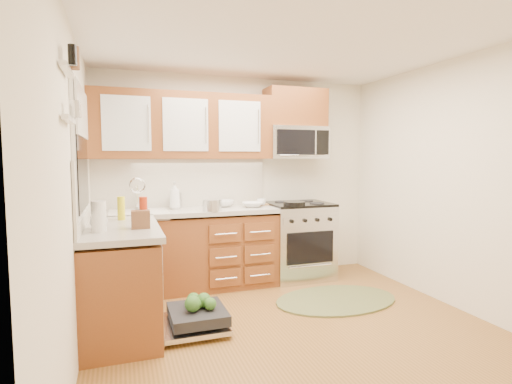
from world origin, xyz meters
name	(u,v)px	position (x,y,z in m)	size (l,w,h in m)	color
floor	(297,331)	(0.00, 0.00, 0.00)	(3.50, 3.50, 0.00)	brown
ceiling	(300,37)	(0.00, 0.00, 2.50)	(3.50, 3.50, 0.00)	white
wall_back	(240,178)	(0.00, 1.75, 1.25)	(3.50, 0.04, 2.50)	white
wall_front	(468,219)	(0.00, -1.75, 1.25)	(3.50, 0.04, 2.50)	white
wall_left	(73,195)	(-1.75, 0.00, 1.25)	(0.04, 3.50, 2.50)	white
wall_right	(459,184)	(1.75, 0.00, 1.25)	(0.04, 3.50, 2.50)	white
base_cabinet_back	(187,252)	(-0.73, 1.45, 0.42)	(2.05, 0.60, 0.85)	brown
base_cabinet_left	(121,282)	(-1.45, 0.52, 0.42)	(0.60, 1.25, 0.85)	brown
countertop_back	(186,212)	(-0.72, 1.44, 0.90)	(2.07, 0.64, 0.05)	#B1ACA2
countertop_left	(120,229)	(-1.44, 0.53, 0.90)	(0.64, 1.27, 0.05)	#B1ACA2
backsplash_back	(182,183)	(-0.73, 1.74, 1.21)	(2.05, 0.02, 0.57)	beige
backsplash_left	(82,194)	(-1.74, 0.52, 1.21)	(0.02, 1.25, 0.57)	beige
upper_cabinets	(183,126)	(-0.73, 1.57, 1.88)	(2.05, 0.35, 0.75)	brown
cabinet_over_mw	(295,108)	(0.68, 1.57, 2.13)	(0.76, 0.35, 0.47)	brown
range	(299,240)	(0.68, 1.43, 0.47)	(0.76, 0.64, 0.95)	silver
microwave	(296,143)	(0.68, 1.55, 1.70)	(0.76, 0.38, 0.40)	silver
sink	(139,223)	(-1.25, 1.42, 0.80)	(0.62, 0.50, 0.26)	white
dishwasher	(193,319)	(-0.86, 0.30, 0.10)	(0.70, 0.60, 0.20)	silver
window	(80,153)	(-1.74, 0.50, 1.55)	(0.03, 1.05, 1.05)	white
window_blind	(82,113)	(-1.71, 0.50, 1.88)	(0.02, 0.96, 0.40)	white
shelf_upper	(67,70)	(-1.72, -0.35, 2.05)	(0.04, 0.40, 0.03)	white
shelf_lower	(69,119)	(-1.72, -0.35, 1.75)	(0.04, 0.40, 0.03)	white
rug	(336,300)	(0.70, 0.53, 0.01)	(1.33, 0.87, 0.02)	#5C6238
skillet	(294,204)	(0.50, 1.18, 0.97)	(0.26, 0.26, 0.05)	black
stock_pot	(212,205)	(-0.47, 1.22, 0.99)	(0.21, 0.21, 0.13)	silver
cutting_board	(258,204)	(0.18, 1.55, 0.93)	(0.27, 0.17, 0.02)	#A17C49
canister	(178,200)	(-0.80, 1.65, 1.01)	(0.11, 0.11, 0.17)	silver
paper_towel_roll	(99,216)	(-1.60, 0.29, 1.05)	(0.11, 0.11, 0.25)	white
mustard_bottle	(121,208)	(-1.43, 0.88, 1.04)	(0.07, 0.07, 0.22)	yellow
red_bottle	(143,212)	(-1.25, 0.42, 1.05)	(0.07, 0.07, 0.26)	#B82E0F
wooden_box	(141,219)	(-1.28, 0.35, 1.00)	(0.15, 0.11, 0.15)	brown
blue_carton	(144,218)	(-1.25, 0.44, 1.00)	(0.09, 0.05, 0.15)	teal
bowl_a	(253,205)	(0.05, 1.39, 0.96)	(0.25, 0.25, 0.06)	#999999
bowl_b	(224,204)	(-0.26, 1.54, 0.96)	(0.25, 0.25, 0.08)	#999999
cup	(261,202)	(0.20, 1.49, 0.97)	(0.11, 0.11, 0.09)	#999999
soap_bottle_a	(175,196)	(-0.85, 1.49, 1.08)	(0.12, 0.12, 0.32)	#999999
soap_bottle_b	(141,210)	(-1.25, 0.76, 1.03)	(0.09, 0.09, 0.20)	#999999
soap_bottle_c	(98,218)	(-1.61, 0.46, 1.01)	(0.14, 0.14, 0.18)	#999999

